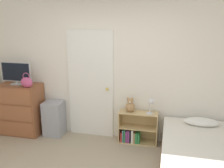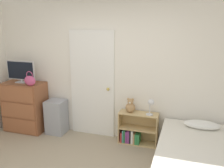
{
  "view_description": "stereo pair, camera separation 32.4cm",
  "coord_description": "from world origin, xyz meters",
  "px_view_note": "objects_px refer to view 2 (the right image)",
  "views": [
    {
      "loc": [
        1.02,
        -2.39,
        2.2
      ],
      "look_at": [
        0.07,
        1.67,
        1.11
      ],
      "focal_mm": 40.0,
      "sensor_mm": 36.0,
      "label": 1
    },
    {
      "loc": [
        1.33,
        -2.31,
        2.2
      ],
      "look_at": [
        0.07,
        1.67,
        1.11
      ],
      "focal_mm": 40.0,
      "sensor_mm": 36.0,
      "label": 2
    }
  ],
  "objects_px": {
    "dresser": "(25,107)",
    "storage_bin": "(56,117)",
    "tv": "(21,71)",
    "bed": "(201,163)",
    "bookshelf": "(136,131)",
    "teddy_bear": "(130,106)",
    "handbag": "(30,80)",
    "desk_lamp": "(151,104)"
  },
  "relations": [
    {
      "from": "dresser",
      "to": "storage_bin",
      "type": "bearing_deg",
      "value": 5.44
    },
    {
      "from": "storage_bin",
      "to": "tv",
      "type": "bearing_deg",
      "value": -176.75
    },
    {
      "from": "bed",
      "to": "dresser",
      "type": "bearing_deg",
      "value": 168.83
    },
    {
      "from": "storage_bin",
      "to": "bookshelf",
      "type": "distance_m",
      "value": 1.58
    },
    {
      "from": "bookshelf",
      "to": "bed",
      "type": "distance_m",
      "value": 1.34
    },
    {
      "from": "storage_bin",
      "to": "teddy_bear",
      "type": "height_order",
      "value": "teddy_bear"
    },
    {
      "from": "teddy_bear",
      "to": "storage_bin",
      "type": "bearing_deg",
      "value": -178.32
    },
    {
      "from": "handbag",
      "to": "bed",
      "type": "bearing_deg",
      "value": -9.55
    },
    {
      "from": "bookshelf",
      "to": "handbag",
      "type": "bearing_deg",
      "value": -172.73
    },
    {
      "from": "dresser",
      "to": "storage_bin",
      "type": "distance_m",
      "value": 0.68
    },
    {
      "from": "tv",
      "to": "bookshelf",
      "type": "height_order",
      "value": "tv"
    },
    {
      "from": "desk_lamp",
      "to": "handbag",
      "type": "bearing_deg",
      "value": -174.65
    },
    {
      "from": "desk_lamp",
      "to": "bed",
      "type": "xyz_separation_m",
      "value": [
        0.84,
        -0.73,
        -0.54
      ]
    },
    {
      "from": "dresser",
      "to": "teddy_bear",
      "type": "xyz_separation_m",
      "value": [
        2.14,
        0.11,
        0.21
      ]
    },
    {
      "from": "bed",
      "to": "bookshelf",
      "type": "bearing_deg",
      "value": 145.06
    },
    {
      "from": "tv",
      "to": "bookshelf",
      "type": "relative_size",
      "value": 0.87
    },
    {
      "from": "dresser",
      "to": "handbag",
      "type": "relative_size",
      "value": 3.59
    },
    {
      "from": "bookshelf",
      "to": "teddy_bear",
      "type": "bearing_deg",
      "value": -178.48
    },
    {
      "from": "handbag",
      "to": "desk_lamp",
      "type": "height_order",
      "value": "handbag"
    },
    {
      "from": "tv",
      "to": "storage_bin",
      "type": "bearing_deg",
      "value": 3.25
    },
    {
      "from": "dresser",
      "to": "tv",
      "type": "distance_m",
      "value": 0.72
    },
    {
      "from": "tv",
      "to": "storage_bin",
      "type": "distance_m",
      "value": 1.12
    },
    {
      "from": "storage_bin",
      "to": "desk_lamp",
      "type": "height_order",
      "value": "desk_lamp"
    },
    {
      "from": "handbag",
      "to": "bed",
      "type": "xyz_separation_m",
      "value": [
        3.07,
        -0.52,
        -0.83
      ]
    },
    {
      "from": "tv",
      "to": "bookshelf",
      "type": "distance_m",
      "value": 2.49
    },
    {
      "from": "desk_lamp",
      "to": "bookshelf",
      "type": "bearing_deg",
      "value": 170.84
    },
    {
      "from": "dresser",
      "to": "bed",
      "type": "xyz_separation_m",
      "value": [
        3.34,
        -0.66,
        -0.24
      ]
    },
    {
      "from": "tv",
      "to": "desk_lamp",
      "type": "height_order",
      "value": "tv"
    },
    {
      "from": "dresser",
      "to": "bed",
      "type": "relative_size",
      "value": 0.54
    },
    {
      "from": "handbag",
      "to": "teddy_bear",
      "type": "height_order",
      "value": "handbag"
    },
    {
      "from": "bookshelf",
      "to": "desk_lamp",
      "type": "distance_m",
      "value": 0.62
    },
    {
      "from": "dresser",
      "to": "desk_lamp",
      "type": "distance_m",
      "value": 2.52
    },
    {
      "from": "tv",
      "to": "bed",
      "type": "distance_m",
      "value": 3.58
    },
    {
      "from": "tv",
      "to": "storage_bin",
      "type": "xyz_separation_m",
      "value": [
        0.7,
        0.04,
        -0.88
      ]
    },
    {
      "from": "tv",
      "to": "teddy_bear",
      "type": "bearing_deg",
      "value": 2.19
    },
    {
      "from": "tv",
      "to": "bed",
      "type": "bearing_deg",
      "value": -11.4
    },
    {
      "from": "handbag",
      "to": "desk_lamp",
      "type": "distance_m",
      "value": 2.26
    },
    {
      "from": "dresser",
      "to": "teddy_bear",
      "type": "distance_m",
      "value": 2.15
    },
    {
      "from": "desk_lamp",
      "to": "teddy_bear",
      "type": "bearing_deg",
      "value": 173.85
    },
    {
      "from": "dresser",
      "to": "teddy_bear",
      "type": "height_order",
      "value": "dresser"
    },
    {
      "from": "bookshelf",
      "to": "teddy_bear",
      "type": "height_order",
      "value": "teddy_bear"
    },
    {
      "from": "tv",
      "to": "bed",
      "type": "xyz_separation_m",
      "value": [
        3.38,
        -0.68,
        -0.95
      ]
    }
  ]
}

